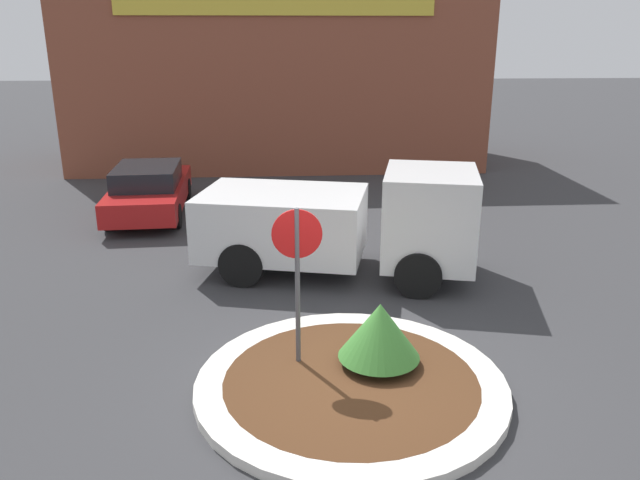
% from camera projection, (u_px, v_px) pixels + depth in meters
% --- Properties ---
extents(ground_plane, '(120.00, 120.00, 0.00)m').
position_uv_depth(ground_plane, '(351.00, 389.00, 8.59)').
color(ground_plane, '#38383A').
extents(traffic_island, '(4.27, 4.27, 0.15)m').
position_uv_depth(traffic_island, '(351.00, 384.00, 8.57)').
color(traffic_island, silver).
rests_on(traffic_island, ground_plane).
extents(stop_sign, '(0.69, 0.07, 2.44)m').
position_uv_depth(stop_sign, '(297.00, 261.00, 8.56)').
color(stop_sign, '#4C4C51').
rests_on(stop_sign, ground_plane).
extents(island_shrub, '(1.17, 1.17, 0.94)m').
position_uv_depth(island_shrub, '(380.00, 330.00, 8.78)').
color(island_shrub, brown).
rests_on(island_shrub, traffic_island).
extents(utility_truck, '(5.76, 3.32, 2.17)m').
position_uv_depth(utility_truck, '(343.00, 221.00, 12.42)').
color(utility_truck, silver).
rests_on(utility_truck, ground_plane).
extents(storefront_building, '(14.41, 6.07, 6.44)m').
position_uv_depth(storefront_building, '(277.00, 74.00, 23.13)').
color(storefront_building, brown).
rests_on(storefront_building, ground_plane).
extents(parked_sedan_red, '(2.03, 4.67, 1.36)m').
position_uv_depth(parked_sedan_red, '(149.00, 189.00, 16.65)').
color(parked_sedan_red, '#B21919').
rests_on(parked_sedan_red, ground_plane).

